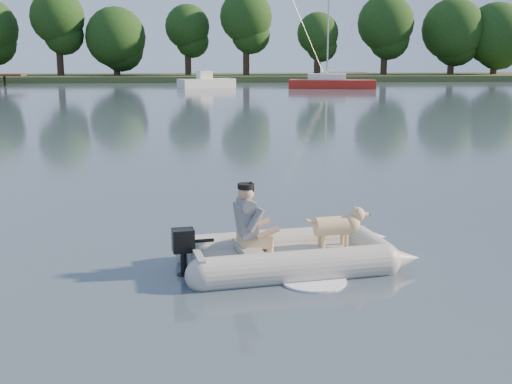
{
  "coord_description": "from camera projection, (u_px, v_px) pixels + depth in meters",
  "views": [
    {
      "loc": [
        -0.75,
        -8.36,
        2.95
      ],
      "look_at": [
        0.05,
        1.68,
        0.75
      ],
      "focal_mm": 45.0,
      "sensor_mm": 36.0,
      "label": 1
    }
  ],
  "objects": [
    {
      "name": "motorboat",
      "position": [
        206.0,
        77.0,
        54.32
      ],
      "size": [
        5.23,
        3.69,
        2.07
      ],
      "primitive_type": null,
      "rotation": [
        0.0,
        0.0,
        0.42
      ],
      "color": "white",
      "rests_on": "water"
    },
    {
      "name": "treeline",
      "position": [
        224.0,
        28.0,
        67.3
      ],
      "size": [
        75.85,
        7.35,
        9.27
      ],
      "color": "#332316",
      "rests_on": "shore_bank"
    },
    {
      "name": "man",
      "position": [
        247.0,
        218.0,
        8.8
      ],
      "size": [
        0.76,
        0.68,
        1.0
      ],
      "primitive_type": null,
      "rotation": [
        0.0,
        0.0,
        0.16
      ],
      "color": "slate",
      "rests_on": "dinghy"
    },
    {
      "name": "shore_bank",
      "position": [
        211.0,
        78.0,
        69.16
      ],
      "size": [
        160.0,
        12.0,
        0.7
      ],
      "primitive_type": "cube",
      "color": "#47512D",
      "rests_on": "water"
    },
    {
      "name": "dog",
      "position": [
        333.0,
        229.0,
        9.15
      ],
      "size": [
        0.91,
        0.45,
        0.58
      ],
      "primitive_type": null,
      "rotation": [
        0.0,
        0.0,
        0.16
      ],
      "color": "tan",
      "rests_on": "dinghy"
    },
    {
      "name": "water",
      "position": [
        262.0,
        271.0,
        8.83
      ],
      "size": [
        160.0,
        160.0,
        0.0
      ],
      "primitive_type": "plane",
      "color": "slate",
      "rests_on": "ground"
    },
    {
      "name": "dinghy",
      "position": [
        294.0,
        228.0,
        8.94
      ],
      "size": [
        4.82,
        3.72,
        1.3
      ],
      "primitive_type": null,
      "rotation": [
        0.0,
        0.0,
        0.16
      ],
      "color": "#A4A39E",
      "rests_on": "water"
    },
    {
      "name": "sailboat",
      "position": [
        331.0,
        83.0,
        53.4
      ],
      "size": [
        7.41,
        3.5,
        9.81
      ],
      "rotation": [
        0.0,
        0.0,
        -0.2
      ],
      "color": "#A41C12",
      "rests_on": "water"
    },
    {
      "name": "outboard_motor",
      "position": [
        184.0,
        254.0,
        8.64
      ],
      "size": [
        0.42,
        0.33,
        0.73
      ],
      "primitive_type": null,
      "rotation": [
        0.0,
        0.0,
        0.16
      ],
      "color": "black",
      "rests_on": "dinghy"
    }
  ]
}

